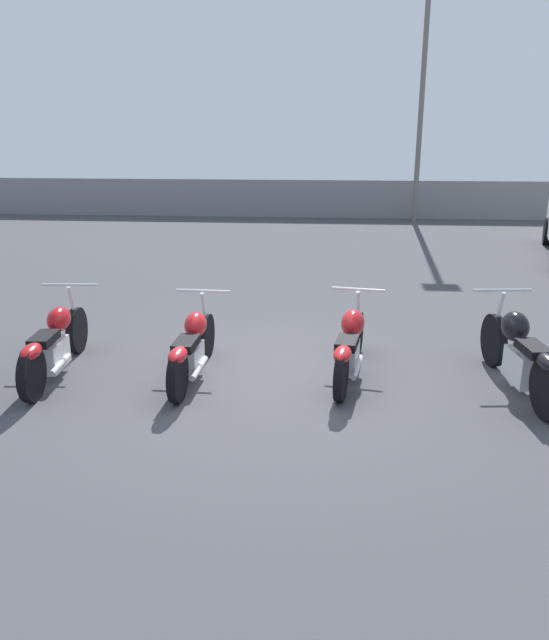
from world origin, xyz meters
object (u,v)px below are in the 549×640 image
(motorcycle_slot_0, at_px, (54,344))
(motorcycle_slot_2, at_px, (350,345))
(light_pole_left, at_px, (424,71))
(motorcycle_slot_3, at_px, (520,354))
(motorcycle_slot_1, at_px, (192,348))

(motorcycle_slot_0, xyz_separation_m, motorcycle_slot_2, (3.62, 0.27, -0.01))
(light_pole_left, relative_size, motorcycle_slot_3, 3.48)
(light_pole_left, bearing_deg, motorcycle_slot_3, -92.40)
(light_pole_left, height_order, motorcycle_slot_3, light_pole_left)
(light_pole_left, bearing_deg, motorcycle_slot_0, -114.23)
(light_pole_left, height_order, motorcycle_slot_1, light_pole_left)
(motorcycle_slot_0, xyz_separation_m, motorcycle_slot_1, (1.71, 0.03, -0.02))
(motorcycle_slot_1, bearing_deg, light_pole_left, 74.19)
(motorcycle_slot_3, bearing_deg, motorcycle_slot_2, 165.99)
(motorcycle_slot_1, height_order, motorcycle_slot_3, motorcycle_slot_3)
(light_pole_left, distance_m, motorcycle_slot_3, 14.27)
(motorcycle_slot_3, bearing_deg, light_pole_left, 81.32)
(motorcycle_slot_0, height_order, motorcycle_slot_1, motorcycle_slot_0)
(light_pole_left, xyz_separation_m, motorcycle_slot_1, (-4.43, -13.62, -4.16))
(motorcycle_slot_0, height_order, motorcycle_slot_3, motorcycle_slot_3)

